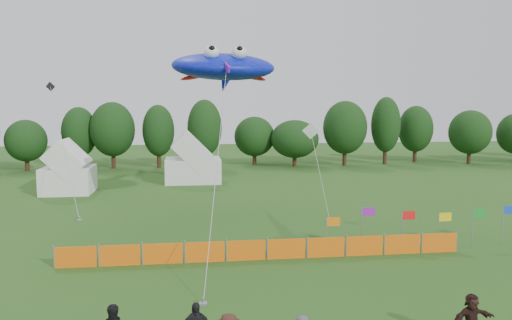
{
  "coord_description": "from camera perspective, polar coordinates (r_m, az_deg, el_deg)",
  "views": [
    {
      "loc": [
        -2.85,
        -15.11,
        7.59
      ],
      "look_at": [
        0.0,
        6.0,
        5.2
      ],
      "focal_mm": 35.0,
      "sensor_mm": 36.0,
      "label": 1
    }
  ],
  "objects": [
    {
      "name": "treeline",
      "position": [
        60.3,
        -3.45,
        3.16
      ],
      "size": [
        104.57,
        8.78,
        8.36
      ],
      "color": "#382314",
      "rests_on": "ground"
    },
    {
      "name": "small_kite_dark",
      "position": [
        40.97,
        -21.38,
        2.6
      ],
      "size": [
        5.02,
        11.9,
        9.51
      ],
      "color": "black",
      "rests_on": "ground"
    },
    {
      "name": "tent_left",
      "position": [
        45.66,
        -20.67,
        -1.23
      ],
      "size": [
        4.16,
        4.16,
        3.67
      ],
      "color": "white",
      "rests_on": "ground"
    },
    {
      "name": "flag_row",
      "position": [
        27.69,
        18.42,
        -6.84
      ],
      "size": [
        10.73,
        0.6,
        2.25
      ],
      "color": "gray",
      "rests_on": "ground"
    },
    {
      "name": "stingray_kite",
      "position": [
        33.76,
        -3.69,
        10.5
      ],
      "size": [
        7.87,
        24.13,
        11.27
      ],
      "color": "#101EE2",
      "rests_on": "ground"
    },
    {
      "name": "tent_right",
      "position": [
        49.02,
        -7.22,
        -0.28
      ],
      "size": [
        5.4,
        4.32,
        3.81
      ],
      "color": "silver",
      "rests_on": "ground"
    },
    {
      "name": "spectator_f",
      "position": [
        18.03,
        23.4,
        -16.26
      ],
      "size": [
        1.54,
        0.71,
        1.6
      ],
      "primitive_type": "imported",
      "rotation": [
        0.0,
        0.0,
        0.16
      ],
      "color": "black",
      "rests_on": "ground"
    },
    {
      "name": "small_kite_white",
      "position": [
        34.84,
        6.83,
        0.72
      ],
      "size": [
        1.2,
        5.04,
        6.29
      ],
      "color": "white",
      "rests_on": "ground"
    },
    {
      "name": "barrier_fence",
      "position": [
        24.8,
        1.19,
        -10.21
      ],
      "size": [
        19.9,
        0.06,
        1.0
      ],
      "color": "orange",
      "rests_on": "ground"
    }
  ]
}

